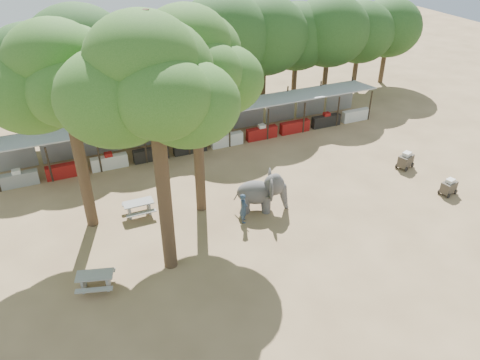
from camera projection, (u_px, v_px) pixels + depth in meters
name	position (u px, v px, depth m)	size (l,w,h in m)	color
ground	(298.00, 257.00, 23.43)	(100.00, 100.00, 0.00)	brown
vendor_stalls	(204.00, 129.00, 33.69)	(28.00, 2.99, 2.80)	#919299
yard_tree_left	(61.00, 80.00, 21.72)	(7.10, 6.90, 11.02)	#332316
yard_tree_center	(149.00, 84.00, 18.30)	(7.10, 6.90, 12.04)	#332316
yard_tree_back	(190.00, 63.00, 22.81)	(7.10, 6.90, 11.36)	#332316
backdrop_trees	(179.00, 51.00, 35.50)	(46.46, 5.95, 8.33)	#332316
elephant	(262.00, 192.00, 26.50)	(3.11, 2.41, 2.32)	#413F3F
handler	(243.00, 208.00, 25.58)	(0.64, 0.43, 1.78)	#26384C
picnic_table_near	(95.00, 279.00, 21.30)	(1.99, 1.88, 0.82)	gray
picnic_table_far	(139.00, 206.00, 26.33)	(1.66, 1.50, 0.83)	gray
cart_front	(449.00, 187.00, 28.21)	(1.18, 0.91, 1.03)	#332C23
cart_back	(406.00, 160.00, 30.95)	(1.37, 1.13, 1.14)	#332C23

